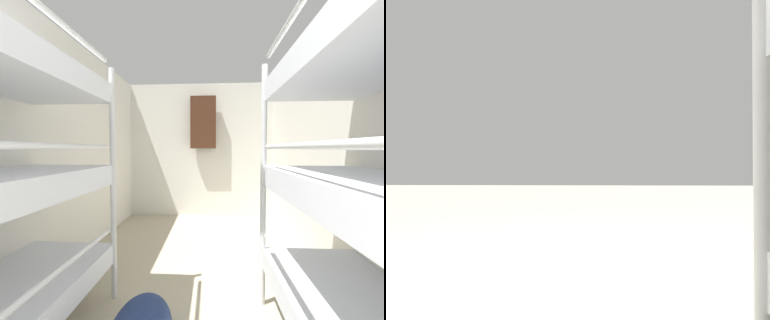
{
  "view_description": "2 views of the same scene",
  "coord_description": "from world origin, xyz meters",
  "views": [
    {
      "loc": [
        0.19,
        0.46,
        1.2
      ],
      "look_at": [
        -0.02,
        3.31,
        1.08
      ],
      "focal_mm": 24.0,
      "sensor_mm": 36.0,
      "label": 1
    },
    {
      "loc": [
        -0.14,
        1.53,
        0.65
      ],
      "look_at": [
        -0.11,
        0.21,
        0.67
      ],
      "focal_mm": 35.0,
      "sensor_mm": 36.0,
      "label": 2
    }
  ],
  "objects": [
    {
      "name": "hanging_coat",
      "position": [
        0.05,
        4.94,
        1.66
      ],
      "size": [
        0.44,
        0.12,
        0.9
      ],
      "color": "#472819"
    },
    {
      "name": "wall_back",
      "position": [
        0.0,
        5.09,
        1.18
      ],
      "size": [
        2.65,
        0.06,
        2.36
      ],
      "color": "silver",
      "rests_on": "ground_plane"
    },
    {
      "name": "wall_right",
      "position": [
        1.29,
        2.53,
        1.18
      ],
      "size": [
        0.06,
        5.18,
        2.36
      ],
      "color": "silver",
      "rests_on": "ground_plane"
    },
    {
      "name": "wall_left",
      "position": [
        -1.29,
        2.53,
        1.18
      ],
      "size": [
        0.06,
        5.18,
        2.36
      ],
      "color": "silver",
      "rests_on": "ground_plane"
    }
  ]
}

